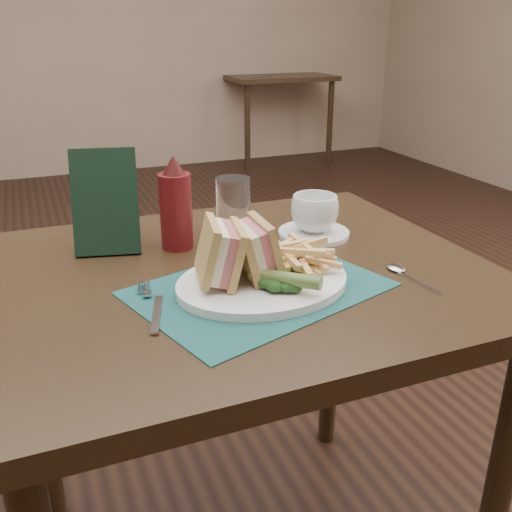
{
  "coord_description": "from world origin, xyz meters",
  "views": [
    {
      "loc": [
        -0.33,
        -1.4,
        1.17
      ],
      "look_at": [
        0.01,
        -0.56,
        0.8
      ],
      "focal_mm": 40.0,
      "sensor_mm": 36.0,
      "label": 1
    }
  ],
  "objects_px": {
    "sandwich_half_a": "(207,253)",
    "drinking_glass": "(233,209)",
    "placemat": "(259,289)",
    "plate": "(263,283)",
    "table_main": "(241,434)",
    "sandwich_half_b": "(243,251)",
    "ketchup_bottle": "(175,203)",
    "table_bg_right": "(275,118)",
    "saucer": "(314,233)",
    "check_presenter": "(105,202)",
    "coffee_cup": "(314,213)"
  },
  "relations": [
    {
      "from": "sandwich_half_a",
      "to": "drinking_glass",
      "type": "distance_m",
      "value": 0.26
    },
    {
      "from": "placemat",
      "to": "plate",
      "type": "distance_m",
      "value": 0.01
    },
    {
      "from": "table_main",
      "to": "placemat",
      "type": "height_order",
      "value": "placemat"
    },
    {
      "from": "sandwich_half_b",
      "to": "ketchup_bottle",
      "type": "xyz_separation_m",
      "value": [
        -0.05,
        0.23,
        0.02
      ]
    },
    {
      "from": "table_bg_right",
      "to": "placemat",
      "type": "relative_size",
      "value": 2.24
    },
    {
      "from": "placemat",
      "to": "saucer",
      "type": "relative_size",
      "value": 2.68
    },
    {
      "from": "sandwich_half_a",
      "to": "check_presenter",
      "type": "xyz_separation_m",
      "value": [
        -0.12,
        0.26,
        0.03
      ]
    },
    {
      "from": "saucer",
      "to": "coffee_cup",
      "type": "relative_size",
      "value": 1.51
    },
    {
      "from": "sandwich_half_b",
      "to": "ketchup_bottle",
      "type": "distance_m",
      "value": 0.24
    },
    {
      "from": "saucer",
      "to": "check_presenter",
      "type": "bearing_deg",
      "value": 169.59
    },
    {
      "from": "table_bg_right",
      "to": "sandwich_half_b",
      "type": "bearing_deg",
      "value": -114.54
    },
    {
      "from": "plate",
      "to": "sandwich_half_a",
      "type": "height_order",
      "value": "sandwich_half_a"
    },
    {
      "from": "drinking_glass",
      "to": "sandwich_half_a",
      "type": "bearing_deg",
      "value": -119.39
    },
    {
      "from": "check_presenter",
      "to": "coffee_cup",
      "type": "bearing_deg",
      "value": 2.91
    },
    {
      "from": "table_main",
      "to": "check_presenter",
      "type": "xyz_separation_m",
      "value": [
        -0.21,
        0.18,
        0.47
      ]
    },
    {
      "from": "sandwich_half_a",
      "to": "placemat",
      "type": "bearing_deg",
      "value": -3.43
    },
    {
      "from": "ketchup_bottle",
      "to": "check_presenter",
      "type": "xyz_separation_m",
      "value": [
        -0.13,
        0.03,
        0.01
      ]
    },
    {
      "from": "placemat",
      "to": "drinking_glass",
      "type": "distance_m",
      "value": 0.26
    },
    {
      "from": "plate",
      "to": "sandwich_half_a",
      "type": "relative_size",
      "value": 2.8
    },
    {
      "from": "sandwich_half_a",
      "to": "ketchup_bottle",
      "type": "bearing_deg",
      "value": 98.91
    },
    {
      "from": "placemat",
      "to": "check_presenter",
      "type": "relative_size",
      "value": 1.97
    },
    {
      "from": "placemat",
      "to": "coffee_cup",
      "type": "xyz_separation_m",
      "value": [
        0.21,
        0.2,
        0.05
      ]
    },
    {
      "from": "table_bg_right",
      "to": "sandwich_half_a",
      "type": "relative_size",
      "value": 8.4
    },
    {
      "from": "check_presenter",
      "to": "ketchup_bottle",
      "type": "bearing_deg",
      "value": -1.76
    },
    {
      "from": "ketchup_bottle",
      "to": "check_presenter",
      "type": "height_order",
      "value": "check_presenter"
    },
    {
      "from": "table_main",
      "to": "drinking_glass",
      "type": "xyz_separation_m",
      "value": [
        0.04,
        0.15,
        0.44
      ]
    },
    {
      "from": "plate",
      "to": "placemat",
      "type": "bearing_deg",
      "value": -166.68
    },
    {
      "from": "drinking_glass",
      "to": "table_main",
      "type": "bearing_deg",
      "value": -106.13
    },
    {
      "from": "table_main",
      "to": "ketchup_bottle",
      "type": "relative_size",
      "value": 4.84
    },
    {
      "from": "sandwich_half_b",
      "to": "ketchup_bottle",
      "type": "bearing_deg",
      "value": 105.26
    },
    {
      "from": "plate",
      "to": "ketchup_bottle",
      "type": "height_order",
      "value": "ketchup_bottle"
    },
    {
      "from": "table_main",
      "to": "sandwich_half_b",
      "type": "relative_size",
      "value": 8.89
    },
    {
      "from": "placemat",
      "to": "plate",
      "type": "height_order",
      "value": "plate"
    },
    {
      "from": "table_bg_right",
      "to": "plate",
      "type": "xyz_separation_m",
      "value": [
        -1.78,
        -3.98,
        0.38
      ]
    },
    {
      "from": "table_bg_right",
      "to": "plate",
      "type": "relative_size",
      "value": 3.0
    },
    {
      "from": "placemat",
      "to": "coffee_cup",
      "type": "bearing_deg",
      "value": 44.02
    },
    {
      "from": "sandwich_half_a",
      "to": "saucer",
      "type": "distance_m",
      "value": 0.35
    },
    {
      "from": "saucer",
      "to": "coffee_cup",
      "type": "bearing_deg",
      "value": 0.0
    },
    {
      "from": "drinking_glass",
      "to": "coffee_cup",
      "type": "bearing_deg",
      "value": -14.43
    },
    {
      "from": "sandwich_half_a",
      "to": "ketchup_bottle",
      "type": "relative_size",
      "value": 0.58
    },
    {
      "from": "saucer",
      "to": "ketchup_bottle",
      "type": "xyz_separation_m",
      "value": [
        -0.28,
        0.04,
        0.09
      ]
    },
    {
      "from": "table_main",
      "to": "sandwich_half_b",
      "type": "distance_m",
      "value": 0.45
    },
    {
      "from": "table_main",
      "to": "coffee_cup",
      "type": "bearing_deg",
      "value": 27.34
    },
    {
      "from": "placemat",
      "to": "ketchup_bottle",
      "type": "xyz_separation_m",
      "value": [
        -0.08,
        0.24,
        0.09
      ]
    },
    {
      "from": "table_bg_right",
      "to": "ketchup_bottle",
      "type": "distance_m",
      "value": 4.21
    },
    {
      "from": "saucer",
      "to": "placemat",
      "type": "bearing_deg",
      "value": -135.98
    },
    {
      "from": "drinking_glass",
      "to": "check_presenter",
      "type": "bearing_deg",
      "value": 172.31
    },
    {
      "from": "saucer",
      "to": "table_main",
      "type": "bearing_deg",
      "value": -152.66
    },
    {
      "from": "plate",
      "to": "coffee_cup",
      "type": "relative_size",
      "value": 3.02
    },
    {
      "from": "coffee_cup",
      "to": "ketchup_bottle",
      "type": "xyz_separation_m",
      "value": [
        -0.28,
        0.04,
        0.04
      ]
    }
  ]
}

